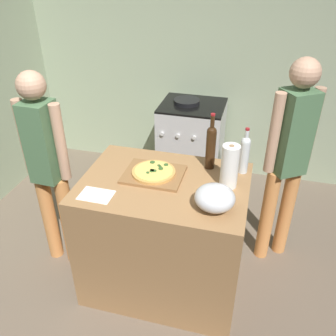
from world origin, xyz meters
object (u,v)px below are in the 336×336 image
object	(u,v)px
mixing_bowl	(215,198)
wine_bottle_amber	(211,145)
person_in_red	(289,154)
wine_bottle_green	(245,153)
paper_towel_roll	(230,166)
person_in_stripes	(47,165)
stove	(191,145)
pizza	(154,172)

from	to	relation	value
mixing_bowl	wine_bottle_amber	world-z (taller)	wine_bottle_amber
person_in_red	wine_bottle_green	bearing A→B (deg)	-139.31
mixing_bowl	person_in_red	size ratio (longest dim) A/B	0.14
paper_towel_roll	person_in_red	world-z (taller)	person_in_red
wine_bottle_amber	person_in_stripes	size ratio (longest dim) A/B	0.25
mixing_bowl	wine_bottle_green	bearing A→B (deg)	74.38
wine_bottle_green	stove	bearing A→B (deg)	116.57
wine_bottle_green	stove	distance (m)	1.45
pizza	paper_towel_roll	distance (m)	0.52
person_in_red	paper_towel_roll	bearing A→B (deg)	-129.81
mixing_bowl	wine_bottle_amber	size ratio (longest dim) A/B	0.59
paper_towel_roll	wine_bottle_green	xyz separation A→B (m)	(0.08, 0.20, 0.00)
wine_bottle_amber	person_in_stripes	world-z (taller)	person_in_stripes
mixing_bowl	person_in_red	xyz separation A→B (m)	(0.44, 0.73, -0.04)
wine_bottle_green	person_in_red	world-z (taller)	person_in_red
mixing_bowl	stove	bearing A→B (deg)	105.73
pizza	mixing_bowl	world-z (taller)	mixing_bowl
mixing_bowl	wine_bottle_green	world-z (taller)	wine_bottle_green
paper_towel_roll	stove	distance (m)	1.59
wine_bottle_green	person_in_red	distance (m)	0.43
stove	person_in_stripes	distance (m)	1.68
mixing_bowl	paper_towel_roll	bearing A→B (deg)	78.95
person_in_stripes	wine_bottle_green	bearing A→B (deg)	9.49
paper_towel_roll	person_in_stripes	size ratio (longest dim) A/B	0.18
mixing_bowl	stove	distance (m)	1.79
mixing_bowl	pizza	bearing A→B (deg)	150.73
mixing_bowl	wine_bottle_amber	xyz separation A→B (m)	(-0.10, 0.46, 0.10)
person_in_stripes	paper_towel_roll	bearing A→B (deg)	1.44
paper_towel_roll	wine_bottle_green	distance (m)	0.21
person_in_stripes	stove	bearing A→B (deg)	60.52
stove	person_in_stripes	world-z (taller)	person_in_stripes
paper_towel_roll	wine_bottle_amber	world-z (taller)	wine_bottle_amber
pizza	mixing_bowl	size ratio (longest dim) A/B	1.23
person_in_red	wine_bottle_amber	bearing A→B (deg)	-153.69
mixing_bowl	paper_towel_roll	distance (m)	0.27
stove	wine_bottle_amber	bearing A→B (deg)	-73.08
wine_bottle_amber	stove	distance (m)	1.39
pizza	person_in_stripes	world-z (taller)	person_in_stripes
wine_bottle_amber	stove	bearing A→B (deg)	106.92
wine_bottle_amber	person_in_stripes	bearing A→B (deg)	-168.69
wine_bottle_green	person_in_stripes	world-z (taller)	person_in_stripes
wine_bottle_amber	stove	xyz separation A→B (m)	(-0.36, 1.18, -0.65)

